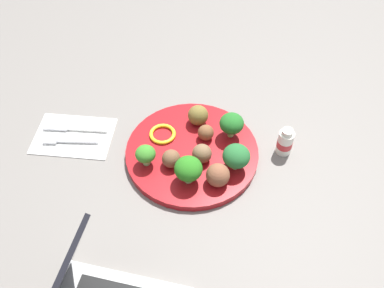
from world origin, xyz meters
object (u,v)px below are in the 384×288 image
Objects in this scene: broccoli_floret_back_left at (232,124)px; plate at (192,153)px; knife at (72,128)px; broccoli_floret_front_left at (188,169)px; broccoli_floret_front_right at (146,154)px; fork at (67,140)px; meatball_center at (206,133)px; yogurt_bottle at (285,142)px; meatball_back_left at (196,115)px; napkin at (74,136)px; pepper_ring_near_rim at (163,134)px; meatball_mid_left at (171,159)px; meatball_mid_right at (218,175)px; broccoli_floret_mid_right at (236,156)px; meatball_back_right at (202,154)px.

plate is at bearing 35.81° from broccoli_floret_back_left.
broccoli_floret_front_left is at bearing 159.69° from knife.
broccoli_floret_front_right reaches higher than plate.
meatball_center is at bearing -170.79° from fork.
broccoli_floret_back_left is 0.12m from yogurt_bottle.
meatball_back_left is 0.26× the size of napkin.
broccoli_floret_front_right is at bearing 78.60° from pepper_ring_near_rim.
plate is at bearing 58.84° from meatball_center.
meatball_mid_right is (-0.10, 0.03, 0.00)m from meatball_mid_left.
meatball_mid_right is 0.34m from fork.
broccoli_floret_front_right reaches higher than meatball_center.
meatball_mid_right is (-0.06, 0.07, 0.03)m from plate.
meatball_back_left is at bearing -168.60° from knife.
meatball_mid_right reaches higher than meatball_mid_left.
broccoli_floret_front_left reaches higher than napkin.
broccoli_floret_front_left is 0.35× the size of napkin.
meatball_back_left is 0.78× the size of pepper_ring_near_rim.
broccoli_floret_front_left reaches higher than broccoli_floret_back_left.
napkin is (0.36, -0.04, -0.05)m from broccoli_floret_mid_right.
broccoli_floret_back_left is 0.36m from fork.
plate is 0.10m from meatball_mid_right.
meatball_mid_right reaches higher than meatball_center.
plate is 7.40× the size of meatball_mid_left.
meatball_mid_left is at bearing 20.95° from yogurt_bottle.
yogurt_bottle reaches higher than meatball_center.
meatball_back_right is at bearing 177.64° from fork.
yogurt_bottle is at bearing -147.16° from broccoli_floret_front_left.
knife is (0.35, 0.03, -0.05)m from broccoli_floret_back_left.
broccoli_floret_mid_right is 0.09m from broccoli_floret_back_left.
meatball_mid_left is (0.13, 0.01, -0.02)m from broccoli_floret_mid_right.
fork is at bearing 92.56° from knife.
broccoli_floret_back_left is at bearing -163.01° from meatball_center.
plate is at bearing 174.45° from knife.
broccoli_floret_mid_right is at bearing 101.96° from broccoli_floret_back_left.
yogurt_bottle is (-0.19, -0.12, -0.02)m from broccoli_floret_front_left.
meatball_back_right is 0.30m from fork.
broccoli_floret_front_right is 0.19m from napkin.
knife is 0.47m from yogurt_bottle.
yogurt_bottle is (-0.13, -0.11, -0.01)m from meatball_mid_right.
meatball_mid_left reaches higher than meatball_center.
meatball_mid_left is 0.10m from meatball_mid_right.
meatball_mid_left is (-0.05, -0.01, -0.01)m from broccoli_floret_front_right.
broccoli_floret_mid_right is (-0.18, -0.02, 0.01)m from broccoli_floret_front_right.
fork is 1.83× the size of yogurt_bottle.
plate is 4.87× the size of pepper_ring_near_rim.
broccoli_floret_front_right is 1.37× the size of meatball_center.
pepper_ring_near_rim is 0.87× the size of yogurt_bottle.
broccoli_floret_back_left is 0.35m from napkin.
broccoli_floret_mid_right is (-0.09, 0.03, 0.04)m from plate.
broccoli_floret_front_left is 1.27× the size of meatball_mid_right.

